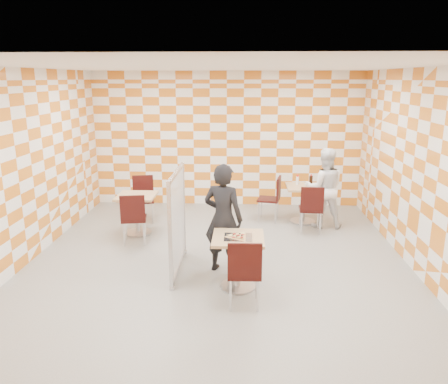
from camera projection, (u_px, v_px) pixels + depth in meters
The scene contains 15 objects.
room_shell at pixel (219, 165), 6.94m from camera, with size 7.00×7.00×7.00m.
main_table at pixel (238, 253), 6.00m from camera, with size 0.70×0.70×0.75m.
second_table at pixel (304, 198), 8.78m from camera, with size 0.70×0.70×0.75m.
empty_table at pixel (137, 207), 8.12m from camera, with size 0.70×0.70×0.75m.
chair_main_front at pixel (244, 269), 5.42m from camera, with size 0.43×0.44×0.92m.
chair_second_front at pixel (311, 206), 8.11m from camera, with size 0.44×0.45×0.92m.
chair_second_side at pixel (273, 195), 8.84m from camera, with size 0.50×0.50×0.92m.
chair_empty_near at pixel (133, 215), 7.55m from camera, with size 0.49×0.50×0.92m.
chair_empty_far at pixel (143, 195), 8.88m from camera, with size 0.50×0.51×0.92m.
partition at pixel (177, 221), 6.47m from camera, with size 0.08×1.38×1.55m.
man_dark at pixel (223, 219), 6.45m from camera, with size 0.60×0.40×1.66m, color black.
man_white at pixel (324, 188), 8.44m from camera, with size 0.76×0.59×1.56m, color white.
pizza_on_foil at pixel (238, 236), 5.92m from camera, with size 0.40×0.40×0.04m.
sport_bottle at pixel (297, 180), 8.85m from camera, with size 0.06×0.06×0.20m.
soda_bottle at pixel (311, 181), 8.75m from camera, with size 0.07×0.07×0.23m.
Camera 1 is at (0.42, -6.27, 2.85)m, focal length 35.00 mm.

